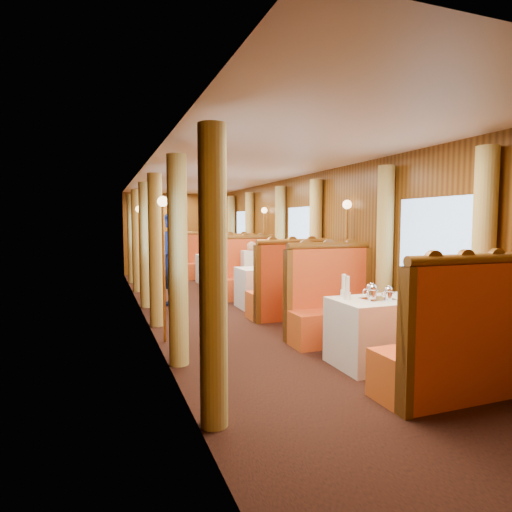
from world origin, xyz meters
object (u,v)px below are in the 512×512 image
table_mid (266,287)px  teapot_left (372,294)px  banquette_near_aft (333,310)px  tea_tray (378,299)px  banquette_mid_aft (248,278)px  rose_vase_mid (266,258)px  table_near (380,332)px  steward (172,260)px  passenger (252,264)px  banquette_mid_fwd (288,293)px  table_far (218,269)px  teapot_right (388,295)px  rose_vase_far (218,248)px  banquette_far_fwd (228,271)px  fruit_plate (414,298)px  banquette_near_fwd (449,353)px  banquette_far_aft (208,263)px  teapot_back (370,293)px

table_mid → teapot_left: 3.59m
banquette_near_aft → tea_tray: size_ratio=3.94×
banquette_mid_aft → rose_vase_mid: (0.01, -0.99, 0.50)m
teapot_left → table_near: bearing=3.4°
tea_tray → steward: 4.45m
banquette_mid_aft → passenger: 0.40m
banquette_mid_fwd → table_far: size_ratio=1.28×
tea_tray → teapot_right: 0.13m
table_far → steward: bearing=-120.0°
rose_vase_far → passenger: passenger is taller
rose_vase_far → banquette_far_fwd: bearing=-91.2°
table_near → banquette_mid_fwd: (0.00, 2.49, 0.05)m
fruit_plate → table_near: bearing=154.7°
table_mid → banquette_near_fwd: bearing=-90.0°
tea_tray → banquette_far_aft: bearing=89.5°
table_near → banquette_far_aft: banquette_far_aft is taller
rose_vase_mid → table_far: bearing=90.1°
banquette_mid_aft → table_far: bearing=90.0°
banquette_mid_aft → banquette_far_fwd: (0.00, 1.47, 0.00)m
banquette_near_aft → steward: (-1.67, 3.09, 0.48)m
rose_vase_mid → rose_vase_far: same height
table_near → teapot_left: teapot_left is taller
banquette_far_aft → steward: (-1.67, -3.91, 0.48)m
banquette_far_aft → fruit_plate: bearing=-87.7°
teapot_back → table_mid: bearing=99.7°
banquette_mid_aft → banquette_far_fwd: size_ratio=1.00×
tea_tray → steward: steward is taller
banquette_mid_fwd → rose_vase_far: bearing=89.7°
tea_tray → teapot_left: size_ratio=1.95×
table_near → banquette_near_aft: bearing=90.0°
banquette_mid_fwd → rose_vase_far: banquette_mid_fwd is taller
banquette_mid_fwd → teapot_left: banquette_mid_fwd is taller
banquette_far_fwd → banquette_near_fwd: bearing=-90.0°
table_near → rose_vase_mid: rose_vase_mid is taller
table_near → teapot_back: (-0.11, 0.04, 0.44)m
teapot_right → table_far: bearing=91.5°
teapot_right → fruit_plate: size_ratio=0.73×
table_near → table_mid: (0.00, 3.50, 0.00)m
table_near → teapot_back: 0.46m
passenger → banquette_mid_aft: bearing=90.0°
banquette_near_fwd → banquette_far_aft: same height
table_far → rose_vase_far: rose_vase_far is taller
table_mid → table_near: bearing=-90.0°
steward → tea_tray: bearing=-2.5°
teapot_left → rose_vase_mid: 3.59m
teapot_right → teapot_back: (-0.12, 0.16, 0.01)m
banquette_far_fwd → passenger: size_ratio=1.76×
table_near → banquette_near_fwd: banquette_near_fwd is taller
banquette_mid_fwd → teapot_right: size_ratio=8.81×
banquette_mid_aft → banquette_far_fwd: 1.47m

